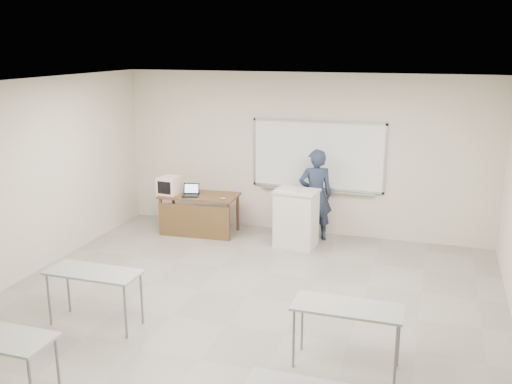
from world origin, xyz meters
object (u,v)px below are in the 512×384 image
(whiteboard, at_px, (318,156))
(podium, at_px, (296,218))
(keyboard, at_px, (287,190))
(crt_monitor, at_px, (170,185))
(presenter, at_px, (315,195))
(mouse, at_px, (223,198))
(laptop, at_px, (192,193))
(instructor_desk, at_px, (197,206))

(whiteboard, distance_m, podium, 1.30)
(whiteboard, xyz_separation_m, keyboard, (-0.33, -0.97, -0.44))
(podium, height_order, crt_monitor, crt_monitor)
(podium, height_order, presenter, presenter)
(podium, relative_size, crt_monitor, 2.54)
(whiteboard, height_order, presenter, whiteboard)
(crt_monitor, xyz_separation_m, mouse, (1.10, -0.08, -0.14))
(podium, relative_size, presenter, 0.61)
(keyboard, xyz_separation_m, presenter, (0.39, 0.59, -0.20))
(podium, bearing_deg, crt_monitor, -176.13)
(mouse, bearing_deg, podium, -12.93)
(whiteboard, bearing_deg, keyboard, -108.72)
(whiteboard, relative_size, mouse, 23.30)
(whiteboard, xyz_separation_m, podium, (-0.18, -0.85, -0.96))
(crt_monitor, xyz_separation_m, presenter, (2.71, 0.41, -0.07))
(whiteboard, bearing_deg, podium, -101.88)
(mouse, distance_m, keyboard, 1.26)
(podium, xyz_separation_m, laptop, (-2.02, 0.06, 0.28))
(laptop, height_order, keyboard, keyboard)
(podium, distance_m, keyboard, 0.56)
(podium, distance_m, crt_monitor, 2.50)
(instructor_desk, distance_m, crt_monitor, 0.66)
(mouse, bearing_deg, presenter, 3.17)
(presenter, bearing_deg, mouse, -5.14)
(podium, distance_m, presenter, 0.62)
(presenter, bearing_deg, podium, 41.31)
(laptop, xyz_separation_m, mouse, (0.65, -0.07, -0.03))
(podium, relative_size, laptop, 3.50)
(whiteboard, xyz_separation_m, presenter, (0.06, -0.38, -0.64))
(podium, height_order, mouse, podium)
(instructor_desk, relative_size, mouse, 13.53)
(whiteboard, xyz_separation_m, laptop, (-2.20, -0.80, -0.68))
(presenter, bearing_deg, keyboard, 34.79)
(crt_monitor, height_order, keyboard, crt_monitor)
(whiteboard, distance_m, instructor_desk, 2.43)
(instructor_desk, bearing_deg, podium, -5.80)
(whiteboard, height_order, podium, whiteboard)
(instructor_desk, xyz_separation_m, laptop, (-0.10, -0.02, 0.26))
(laptop, bearing_deg, instructor_desk, -6.03)
(instructor_desk, height_order, keyboard, keyboard)
(instructor_desk, height_order, podium, podium)
(presenter, bearing_deg, instructor_desk, -11.52)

